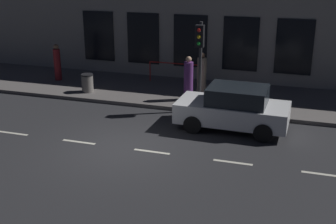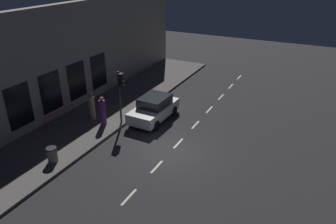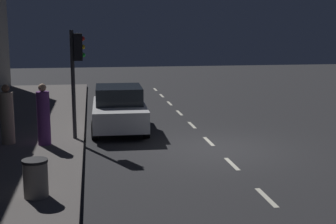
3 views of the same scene
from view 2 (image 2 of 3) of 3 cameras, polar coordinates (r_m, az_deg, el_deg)
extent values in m
plane|color=#28282B|center=(17.78, 0.46, -7.11)|extent=(60.00, 60.00, 0.00)
cube|color=#5B5654|center=(20.90, -15.09, -2.54)|extent=(4.50, 32.00, 0.15)
cube|color=gray|center=(21.33, -21.38, 7.36)|extent=(0.60, 32.00, 7.16)
cube|color=black|center=(24.90, -12.23, 7.16)|extent=(0.04, 1.66, 2.51)
cube|color=black|center=(23.18, -15.91, 5.39)|extent=(0.04, 1.66, 2.51)
cube|color=black|center=(21.59, -20.13, 3.32)|extent=(0.04, 1.66, 2.51)
cube|color=black|center=(20.17, -24.96, 0.91)|extent=(0.04, 1.66, 2.51)
cube|color=beige|center=(29.81, 12.57, 6.08)|extent=(0.12, 1.20, 0.01)
cube|color=beige|center=(27.44, 11.13, 4.52)|extent=(0.12, 1.20, 0.01)
cube|color=beige|center=(25.11, 9.43, 2.67)|extent=(0.12, 1.20, 0.01)
cube|color=beige|center=(22.83, 7.39, 0.44)|extent=(0.12, 1.20, 0.01)
cube|color=beige|center=(20.64, 4.91, -2.27)|extent=(0.12, 1.20, 0.01)
cube|color=beige|center=(18.55, 1.84, -5.61)|extent=(0.12, 1.20, 0.01)
cube|color=beige|center=(16.60, -2.02, -9.74)|extent=(0.12, 1.20, 0.01)
cube|color=beige|center=(14.86, -7.00, -14.83)|extent=(0.12, 1.20, 0.01)
cylinder|color=#2D2D30|center=(20.05, -8.60, 2.52)|extent=(0.12, 0.12, 3.42)
cube|color=black|center=(19.52, -8.36, 5.65)|extent=(0.26, 0.32, 0.84)
sphere|color=red|center=(19.36, -8.06, 6.29)|extent=(0.15, 0.15, 0.15)
sphere|color=gold|center=(19.44, -8.01, 5.59)|extent=(0.15, 0.15, 0.15)
sphere|color=green|center=(19.53, -7.97, 4.89)|extent=(0.15, 0.15, 0.15)
cube|color=silver|center=(21.01, -2.55, 0.22)|extent=(1.91, 3.97, 0.70)
cube|color=black|center=(20.86, -2.37, 2.00)|extent=(1.65, 2.08, 0.60)
cylinder|color=black|center=(19.82, -2.20, -2.40)|extent=(0.23, 0.64, 0.64)
cylinder|color=black|center=(20.64, -6.29, -1.35)|extent=(0.23, 0.64, 0.64)
cylinder|color=black|center=(21.73, 1.03, 0.24)|extent=(0.23, 0.64, 0.64)
cylinder|color=black|center=(22.48, -2.84, 1.11)|extent=(0.23, 0.64, 0.64)
cylinder|color=gray|center=(21.28, -13.42, 0.77)|extent=(0.56, 0.56, 1.58)
sphere|color=brown|center=(20.92, -13.67, 3.04)|extent=(0.24, 0.24, 0.24)
cube|color=brown|center=(20.90, -13.97, 2.98)|extent=(0.08, 0.07, 0.07)
cylinder|color=#5B2D70|center=(20.40, -11.57, -0.07)|extent=(0.47, 0.47, 1.62)
sphere|color=tan|center=(20.03, -11.80, 2.33)|extent=(0.24, 0.24, 0.24)
cube|color=tan|center=(19.97, -12.06, 2.23)|extent=(0.08, 0.06, 0.07)
cylinder|color=slate|center=(17.57, -19.93, -7.25)|extent=(0.51, 0.51, 0.75)
cylinder|color=black|center=(17.36, -20.13, -6.12)|extent=(0.54, 0.54, 0.06)
cylinder|color=red|center=(21.90, -16.50, 0.22)|extent=(0.05, 0.05, 0.95)
cylinder|color=red|center=(20.41, -21.04, -2.39)|extent=(0.05, 0.05, 0.95)
cylinder|color=red|center=(20.94, -18.87, 0.13)|extent=(0.05, 2.44, 0.05)
camera|label=1|loc=(19.99, 42.99, 8.22)|focal=47.65mm
camera|label=3|loc=(11.88, -54.55, -16.39)|focal=50.79mm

